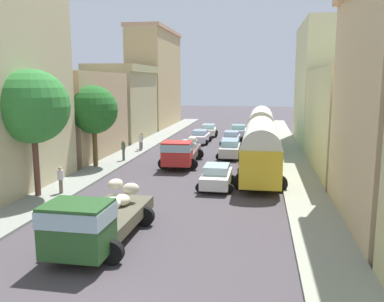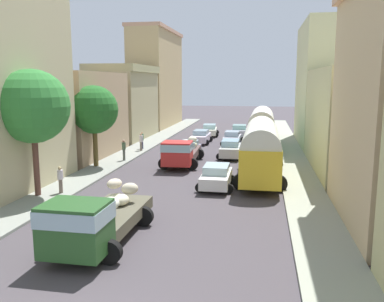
{
  "view_description": "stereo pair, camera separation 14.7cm",
  "coord_description": "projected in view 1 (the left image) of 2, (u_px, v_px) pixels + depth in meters",
  "views": [
    {
      "loc": [
        4.52,
        -7.98,
        6.55
      ],
      "look_at": [
        0.0,
        18.92,
        1.89
      ],
      "focal_mm": 38.01,
      "sensor_mm": 36.0,
      "label": 1
    },
    {
      "loc": [
        4.67,
        -7.96,
        6.55
      ],
      "look_at": [
        0.0,
        18.92,
        1.89
      ],
      "focal_mm": 38.01,
      "sensor_mm": 36.0,
      "label": 2
    }
  ],
  "objects": [
    {
      "name": "sidewalk_left",
      "position": [
        128.0,
        154.0,
        37.02
      ],
      "size": [
        2.5,
        70.0,
        0.14
      ],
      "primitive_type": "cube",
      "color": "gray",
      "rests_on": "ground"
    },
    {
      "name": "car_4",
      "position": [
        230.0,
        149.0,
        35.42
      ],
      "size": [
        2.27,
        4.17,
        1.57
      ],
      "color": "silver",
      "rests_on": "ground"
    },
    {
      "name": "building_left_4",
      "position": [
        156.0,
        79.0,
        59.49
      ],
      "size": [
        4.98,
        14.92,
        14.0
      ],
      "color": "tan",
      "rests_on": "ground"
    },
    {
      "name": "roadside_tree_2",
      "position": [
        94.0,
        110.0,
        30.62
      ],
      "size": [
        3.66,
        3.66,
        6.31
      ],
      "color": "brown",
      "rests_on": "ground"
    },
    {
      "name": "pedestrian_0",
      "position": [
        123.0,
        149.0,
        33.37
      ],
      "size": [
        0.45,
        0.45,
        1.87
      ],
      "color": "#4B4F47",
      "rests_on": "ground"
    },
    {
      "name": "ground_plane",
      "position": [
        207.0,
        157.0,
        35.85
      ],
      "size": [
        154.0,
        154.0,
        0.0
      ],
      "primitive_type": "plane",
      "color": "#443E43"
    },
    {
      "name": "car_0",
      "position": [
        188.0,
        149.0,
        35.25
      ],
      "size": [
        2.23,
        4.3,
        1.48
      ],
      "color": "gray",
      "rests_on": "ground"
    },
    {
      "name": "roadside_tree_1",
      "position": [
        32.0,
        107.0,
        22.41
      ],
      "size": [
        4.1,
        4.1,
        7.26
      ],
      "color": "brown",
      "rests_on": "ground"
    },
    {
      "name": "cargo_truck_0",
      "position": [
        96.0,
        219.0,
        15.99
      ],
      "size": [
        3.24,
        6.82,
        2.31
      ],
      "color": "#275124",
      "rests_on": "ground"
    },
    {
      "name": "car_5",
      "position": [
        231.0,
        138.0,
        42.46
      ],
      "size": [
        2.28,
        4.0,
        1.48
      ],
      "color": "silver",
      "rests_on": "ground"
    },
    {
      "name": "car_1",
      "position": [
        200.0,
        137.0,
        43.65
      ],
      "size": [
        2.26,
        4.22,
        1.45
      ],
      "color": "silver",
      "rests_on": "ground"
    },
    {
      "name": "building_right_3",
      "position": [
        327.0,
        85.0,
        42.27
      ],
      "size": [
        5.64,
        12.64,
        12.51
      ],
      "color": "beige",
      "rests_on": "ground"
    },
    {
      "name": "car_2",
      "position": [
        209.0,
        130.0,
        49.62
      ],
      "size": [
        2.47,
        4.26,
        1.44
      ],
      "color": "beige",
      "rests_on": "ground"
    },
    {
      "name": "sidewalk_right",
      "position": [
        291.0,
        159.0,
        34.65
      ],
      "size": [
        2.5,
        70.0,
        0.14
      ],
      "primitive_type": "cube",
      "color": "#979B88",
      "rests_on": "ground"
    },
    {
      "name": "pedestrian_2",
      "position": [
        140.0,
        141.0,
        38.22
      ],
      "size": [
        0.5,
        0.5,
        1.78
      ],
      "color": "slate",
      "rests_on": "ground"
    },
    {
      "name": "building_right_2",
      "position": [
        349.0,
        120.0,
        29.87
      ],
      "size": [
        4.91,
        13.34,
        7.51
      ],
      "color": "#CCC48D",
      "rests_on": "ground"
    },
    {
      "name": "parked_bus_0",
      "position": [
        261.0,
        148.0,
        27.36
      ],
      "size": [
        3.32,
        9.8,
        3.92
      ],
      "color": "yellow",
      "rests_on": "ground"
    },
    {
      "name": "cargo_truck_1",
      "position": [
        181.0,
        152.0,
        31.82
      ],
      "size": [
        3.19,
        7.35,
        2.18
      ],
      "color": "red",
      "rests_on": "ground"
    },
    {
      "name": "building_left_2",
      "position": [
        83.0,
        115.0,
        35.43
      ],
      "size": [
        4.52,
        10.82,
        7.37
      ],
      "color": "tan",
      "rests_on": "ground"
    },
    {
      "name": "pedestrian_1",
      "position": [
        61.0,
        179.0,
        23.55
      ],
      "size": [
        0.37,
        0.37,
        1.71
      ],
      "color": "#736255",
      "rests_on": "ground"
    },
    {
      "name": "car_6",
      "position": [
        238.0,
        131.0,
        48.64
      ],
      "size": [
        2.42,
        3.69,
        1.48
      ],
      "color": "silver",
      "rests_on": "ground"
    },
    {
      "name": "building_left_3",
      "position": [
        124.0,
        102.0,
        46.86
      ],
      "size": [
        5.7,
        10.78,
        8.39
      ],
      "color": "tan",
      "rests_on": "ground"
    },
    {
      "name": "car_3",
      "position": [
        217.0,
        176.0,
        25.24
      ],
      "size": [
        2.3,
        3.84,
        1.47
      ],
      "color": "white",
      "rests_on": "ground"
    },
    {
      "name": "parked_bus_1",
      "position": [
        261.0,
        127.0,
        39.41
      ],
      "size": [
        3.29,
        9.45,
        4.02
      ],
      "color": "#389C65",
      "rests_on": "ground"
    },
    {
      "name": "pedestrian_3",
      "position": [
        141.0,
        140.0,
        39.17
      ],
      "size": [
        0.46,
        0.46,
        1.8
      ],
      "color": "#1A1F45",
      "rests_on": "ground"
    }
  ]
}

